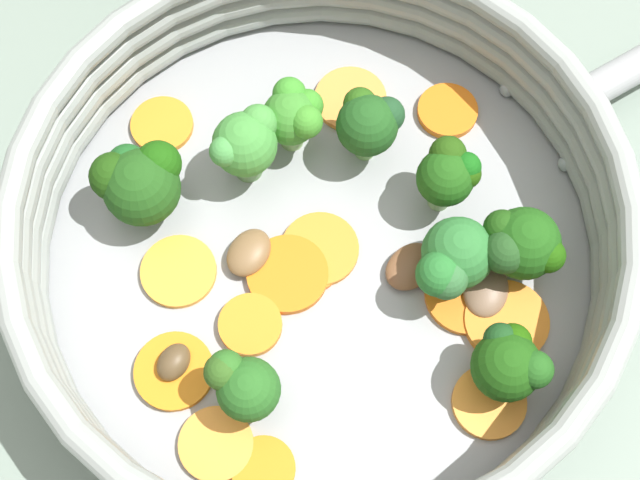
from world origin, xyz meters
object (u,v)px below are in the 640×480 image
Objects in this scene: carrot_slice_3 at (216,444)px; broccoli_floret_3 at (238,383)px; carrot_slice_2 at (162,125)px; carrot_slice_10 at (489,402)px; carrot_slice_9 at (263,468)px; broccoli_floret_7 at (521,245)px; carrot_slice_6 at (350,99)px; mushroom_piece_2 at (249,253)px; broccoli_floret_4 at (294,114)px; carrot_slice_12 at (447,111)px; broccoli_floret_5 at (138,181)px; broccoli_floret_1 at (449,174)px; broccoli_floret_6 at (369,123)px; carrot_slice_5 at (467,294)px; carrot_slice_7 at (250,325)px; mushroom_piece_1 at (174,362)px; broccoli_floret_8 at (245,143)px; mushroom_piece_0 at (486,289)px; carrot_slice_0 at (288,274)px; carrot_slice_13 at (179,271)px; mushroom_piece_3 at (411,267)px; broccoli_floret_0 at (454,258)px; carrot_slice_8 at (174,371)px; carrot_slice_1 at (330,244)px; carrot_slice_11 at (504,329)px; broccoli_floret_2 at (509,362)px; carrot_slice_4 at (319,269)px; skillet at (320,256)px.

carrot_slice_3 is 0.90× the size of broccoli_floret_3.
carrot_slice_2 is 0.24m from carrot_slice_10.
broccoli_floret_7 reaches higher than carrot_slice_9.
carrot_slice_6 is 1.45× the size of mushroom_piece_2.
broccoli_floret_4 reaches higher than mushroom_piece_2.
carrot_slice_12 is 0.72× the size of broccoli_floret_5.
broccoli_floret_6 is (0.05, -0.01, -0.00)m from broccoli_floret_1.
mushroom_piece_2 reaches higher than carrot_slice_5.
carrot_slice_7 is at bearing -60.53° from carrot_slice_9.
mushroom_piece_1 reaches higher than carrot_slice_3.
broccoli_floret_5 is (0.08, -0.04, 0.03)m from carrot_slice_7.
broccoli_floret_8 reaches higher than broccoli_floret_1.
mushroom_piece_0 is (0.01, 0.02, -0.02)m from broccoli_floret_7.
broccoli_floret_1 is 0.95× the size of broccoli_floret_8.
carrot_slice_0 is 0.06m from carrot_slice_13.
broccoli_floret_7 is at bearing -153.89° from mushroom_piece_3.
carrot_slice_10 is at bearing 156.16° from broccoli_floret_8.
broccoli_floret_0 is (0.01, -0.01, 0.02)m from carrot_slice_5.
broccoli_floret_3 is (-0.01, 0.03, 0.02)m from carrot_slice_7.
carrot_slice_8 is 0.21m from carrot_slice_12.
carrot_slice_9 is 0.07m from mushroom_piece_1.
carrot_slice_1 is 1.13× the size of carrot_slice_3.
carrot_slice_6 is 0.11m from mushroom_piece_2.
carrot_slice_2 is 1.03× the size of carrot_slice_12.
mushroom_piece_2 is (0.15, -0.03, 0.00)m from carrot_slice_10.
carrot_slice_8 is 0.93× the size of carrot_slice_11.
mushroom_piece_1 is at bearing 125.57° from broccoli_floret_5.
carrot_slice_7 is at bearing 11.34° from broccoli_floret_2.
mushroom_piece_1 reaches higher than carrot_slice_8.
broccoli_floret_6 is 0.11m from mushroom_piece_0.
broccoli_floret_0 is at bearing -4.34° from mushroom_piece_0.
carrot_slice_4 is 0.95× the size of mushroom_piece_3.
carrot_slice_6 is 0.94× the size of carrot_slice_11.
carrot_slice_10 is (-0.11, 0.03, 0.00)m from carrot_slice_4.
carrot_slice_3 is 0.18m from broccoli_floret_4.
carrot_slice_6 is 0.89× the size of broccoli_floret_6.
carrot_slice_2 is at bearing -55.04° from carrot_slice_3.
skillet is 0.11m from carrot_slice_12.
broccoli_floret_0 is 0.05m from broccoli_floret_1.
carrot_slice_9 is at bearing 63.34° from carrot_slice_5.
skillet is at bearing -93.58° from carrot_slice_3.
broccoli_floret_6 reaches higher than broccoli_floret_3.
carrot_slice_13 is 0.13m from broccoli_floret_6.
carrot_slice_6 is at bearing -127.10° from broccoli_floret_5.
carrot_slice_11 is at bearing 134.55° from mushroom_piece_0.
mushroom_piece_1 is (0.00, -0.00, 0.00)m from carrot_slice_8.
carrot_slice_7 is 0.09m from mushroom_piece_3.
carrot_slice_7 is at bearing -128.41° from mushroom_piece_1.
carrot_slice_1 is 1.03× the size of carrot_slice_8.
mushroom_piece_0 is at bearing -175.57° from carrot_slice_1.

